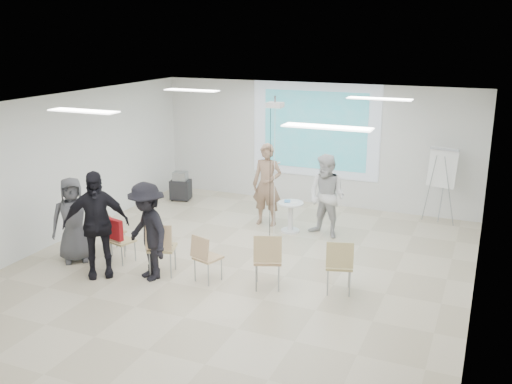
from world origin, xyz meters
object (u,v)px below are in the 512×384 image
at_px(audience_mid, 147,225).
at_px(av_cart, 181,187).
at_px(player_left, 267,179).
at_px(chair_left_mid, 119,238).
at_px(player_right, 327,192).
at_px(laptop, 163,246).
at_px(audience_outer, 73,215).
at_px(chair_far_left, 110,229).
at_px(audience_left, 95,217).
at_px(pedestal_table, 290,215).
at_px(flipchart_easel, 443,169).
at_px(chair_center, 205,255).
at_px(chair_left_inner, 161,245).
at_px(chair_right_far, 339,262).
at_px(chair_right_inner, 268,257).

xyz_separation_m(audience_mid, av_cart, (-1.93, 4.40, -0.65)).
bearing_deg(player_left, chair_left_mid, -120.74).
distance_m(player_right, av_cart, 4.37).
relative_size(chair_left_mid, laptop, 2.29).
bearing_deg(audience_outer, chair_left_mid, -26.16).
bearing_deg(av_cart, chair_far_left, -93.20).
bearing_deg(audience_mid, audience_left, -134.60).
bearing_deg(pedestal_table, audience_mid, -114.43).
height_order(audience_left, av_cart, audience_left).
relative_size(pedestal_table, flipchart_easel, 0.41).
distance_m(player_right, audience_mid, 3.97).
bearing_deg(chair_center, audience_mid, -149.65).
bearing_deg(pedestal_table, player_left, 158.05).
xyz_separation_m(chair_far_left, audience_mid, (1.36, -0.73, 0.50)).
relative_size(pedestal_table, player_right, 0.36).
relative_size(laptop, audience_outer, 0.20).
bearing_deg(chair_left_inner, audience_left, -177.65).
distance_m(chair_left_mid, av_cart, 4.18).
xyz_separation_m(chair_center, audience_outer, (-2.70, -0.10, 0.40)).
height_order(chair_center, audience_left, audience_left).
relative_size(pedestal_table, chair_left_mid, 0.85).
relative_size(chair_right_far, audience_mid, 0.48).
height_order(chair_far_left, audience_left, audience_left).
height_order(chair_far_left, audience_outer, audience_outer).
bearing_deg(audience_outer, chair_right_inner, -37.20).
xyz_separation_m(chair_center, chair_right_inner, (1.09, 0.16, 0.08)).
xyz_separation_m(chair_far_left, av_cart, (-0.57, 3.67, -0.14)).
relative_size(chair_far_left, audience_outer, 0.45).
distance_m(player_left, player_right, 1.45).
relative_size(chair_left_mid, chair_center, 0.96).
height_order(chair_far_left, av_cart, chair_far_left).
relative_size(pedestal_table, av_cart, 0.95).
bearing_deg(chair_left_inner, chair_left_mid, 150.24).
distance_m(chair_left_mid, chair_right_inner, 2.96).
distance_m(audience_left, av_cart, 4.82).
bearing_deg(chair_left_mid, chair_far_left, 157.47).
relative_size(pedestal_table, chair_right_far, 0.74).
bearing_deg(chair_right_far, av_cart, 128.49).
relative_size(chair_left_mid, av_cart, 1.13).
bearing_deg(pedestal_table, flipchart_easel, 32.68).
bearing_deg(audience_left, laptop, -10.87).
bearing_deg(chair_center, player_right, 84.27).
xyz_separation_m(player_left, chair_right_far, (2.40, -2.79, -0.48)).
xyz_separation_m(chair_right_inner, chair_right_far, (1.14, 0.30, -0.03)).
distance_m(chair_center, laptop, 0.86).
distance_m(player_right, chair_right_far, 2.78).
height_order(chair_right_inner, chair_right_far, chair_right_inner).
bearing_deg(chair_far_left, audience_outer, -101.01).
height_order(player_right, chair_center, player_right).
xyz_separation_m(player_left, chair_right_inner, (1.26, -3.09, -0.45)).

